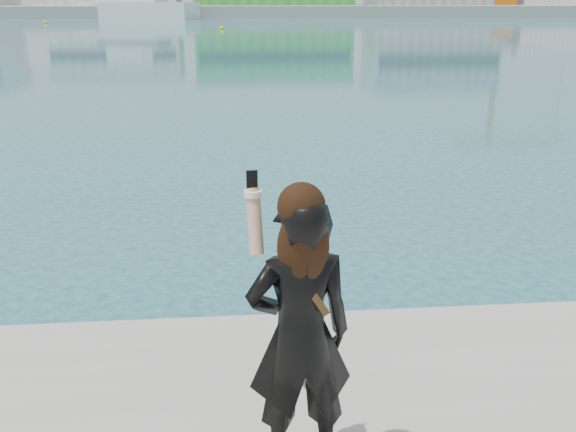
{
  "coord_description": "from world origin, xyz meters",
  "views": [
    {
      "loc": [
        -0.86,
        -3.86,
        3.34
      ],
      "look_at": [
        -0.52,
        -0.11,
        2.05
      ],
      "focal_mm": 40.0,
      "sensor_mm": 36.0,
      "label": 1
    }
  ],
  "objects_px": {
    "motor_yacht": "(134,2)",
    "buoy_near": "(222,29)",
    "buoy_far": "(45,23)",
    "woman": "(300,328)"
  },
  "relations": [
    {
      "from": "buoy_far",
      "to": "woman",
      "type": "xyz_separation_m",
      "value": [
        25.19,
        -91.17,
        1.66
      ]
    },
    {
      "from": "motor_yacht",
      "to": "buoy_far",
      "type": "bearing_deg",
      "value": -91.56
    },
    {
      "from": "motor_yacht",
      "to": "buoy_near",
      "type": "xyz_separation_m",
      "value": [
        14.71,
        -39.89,
        -2.64
      ]
    },
    {
      "from": "motor_yacht",
      "to": "buoy_far",
      "type": "distance_m",
      "value": 22.32
    },
    {
      "from": "buoy_near",
      "to": "buoy_far",
      "type": "relative_size",
      "value": 1.0
    },
    {
      "from": "buoy_near",
      "to": "woman",
      "type": "bearing_deg",
      "value": -89.24
    },
    {
      "from": "motor_yacht",
      "to": "woman",
      "type": "xyz_separation_m",
      "value": [
        15.66,
        -111.18,
        -0.98
      ]
    },
    {
      "from": "motor_yacht",
      "to": "buoy_near",
      "type": "distance_m",
      "value": 42.6
    },
    {
      "from": "buoy_far",
      "to": "buoy_near",
      "type": "bearing_deg",
      "value": -39.36
    },
    {
      "from": "buoy_near",
      "to": "woman",
      "type": "xyz_separation_m",
      "value": [
        0.95,
        -71.29,
        1.66
      ]
    }
  ]
}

